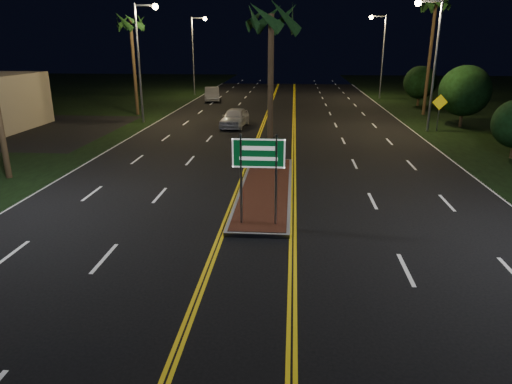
# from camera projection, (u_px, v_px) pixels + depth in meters

# --- Properties ---
(ground) EXTENTS (120.00, 120.00, 0.00)m
(ground) POSITION_uv_depth(u_px,v_px,m) (251.00, 264.00, 13.54)
(ground) COLOR black
(ground) RESTS_ON ground
(median_island) EXTENTS (2.25, 10.25, 0.17)m
(median_island) POSITION_uv_depth(u_px,v_px,m) (266.00, 189.00, 20.14)
(median_island) COLOR gray
(median_island) RESTS_ON ground
(highway_sign) EXTENTS (1.80, 0.08, 3.20)m
(highway_sign) POSITION_uv_depth(u_px,v_px,m) (259.00, 162.00, 15.43)
(highway_sign) COLOR gray
(highway_sign) RESTS_ON ground
(streetlight_left_mid) EXTENTS (1.91, 0.44, 9.00)m
(streetlight_left_mid) POSITION_uv_depth(u_px,v_px,m) (143.00, 50.00, 35.28)
(streetlight_left_mid) COLOR gray
(streetlight_left_mid) RESTS_ON ground
(streetlight_left_far) EXTENTS (1.91, 0.44, 9.00)m
(streetlight_left_far) POSITION_uv_depth(u_px,v_px,m) (196.00, 47.00, 54.20)
(streetlight_left_far) COLOR gray
(streetlight_left_far) RESTS_ON ground
(streetlight_right_mid) EXTENTS (1.91, 0.44, 9.00)m
(streetlight_right_mid) POSITION_uv_depth(u_px,v_px,m) (431.00, 51.00, 31.76)
(streetlight_right_mid) COLOR gray
(streetlight_right_mid) RESTS_ON ground
(streetlight_right_far) EXTENTS (1.91, 0.44, 9.00)m
(streetlight_right_far) POSITION_uv_depth(u_px,v_px,m) (380.00, 47.00, 50.68)
(streetlight_right_far) COLOR gray
(streetlight_right_far) RESTS_ON ground
(palm_median) EXTENTS (2.40, 2.40, 8.30)m
(palm_median) POSITION_uv_depth(u_px,v_px,m) (271.00, 19.00, 21.19)
(palm_median) COLOR #382819
(palm_median) RESTS_ON ground
(palm_left_far) EXTENTS (2.40, 2.40, 8.80)m
(palm_left_far) POSITION_uv_depth(u_px,v_px,m) (130.00, 23.00, 38.57)
(palm_left_far) COLOR #382819
(palm_left_far) RESTS_ON ground
(palm_right_far) EXTENTS (2.40, 2.40, 10.30)m
(palm_right_far) POSITION_uv_depth(u_px,v_px,m) (436.00, 5.00, 38.07)
(palm_right_far) COLOR #382819
(palm_right_far) RESTS_ON ground
(shrub_mid) EXTENTS (3.78, 3.78, 4.62)m
(shrub_mid) POSITION_uv_depth(u_px,v_px,m) (465.00, 91.00, 34.32)
(shrub_mid) COLOR #382819
(shrub_mid) RESTS_ON ground
(shrub_far) EXTENTS (3.24, 3.24, 3.96)m
(shrub_far) POSITION_uv_depth(u_px,v_px,m) (420.00, 82.00, 45.81)
(shrub_far) COLOR #382819
(shrub_far) RESTS_ON ground
(car_near) EXTENTS (2.65, 5.25, 1.69)m
(car_near) POSITION_uv_depth(u_px,v_px,m) (235.00, 116.00, 34.84)
(car_near) COLOR silver
(car_near) RESTS_ON ground
(car_far) EXTENTS (3.05, 5.46, 1.72)m
(car_far) POSITION_uv_depth(u_px,v_px,m) (212.00, 93.00, 50.21)
(car_far) COLOR #AAACB3
(car_far) RESTS_ON ground
(warning_sign) EXTENTS (1.11, 0.11, 2.65)m
(warning_sign) POSITION_uv_depth(u_px,v_px,m) (439.00, 107.00, 33.02)
(warning_sign) COLOR gray
(warning_sign) RESTS_ON ground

